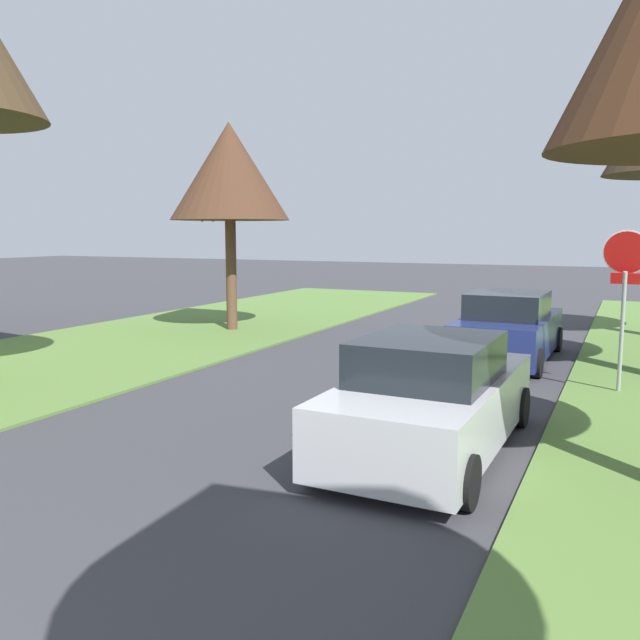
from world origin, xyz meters
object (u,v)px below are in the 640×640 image
street_tree_left_mid_b (229,172)px  parked_sedan_silver (432,399)px  stop_sign_far (625,276)px  parked_sedan_navy (508,329)px

street_tree_left_mid_b → parked_sedan_silver: 12.16m
stop_sign_far → parked_sedan_navy: stop_sign_far is taller
street_tree_left_mid_b → parked_sedan_silver: (8.34, -7.94, -3.90)m
street_tree_left_mid_b → parked_sedan_navy: street_tree_left_mid_b is taller
street_tree_left_mid_b → parked_sedan_navy: 9.12m
parked_sedan_silver → parked_sedan_navy: bearing=91.3°
parked_sedan_navy → stop_sign_far: bearing=-44.8°
parked_sedan_silver → parked_sedan_navy: 6.86m
stop_sign_far → parked_sedan_silver: bearing=-115.9°
parked_sedan_silver → parked_sedan_navy: same height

